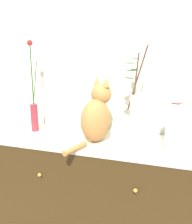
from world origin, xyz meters
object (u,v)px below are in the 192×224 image
(vase_glass_clear, at_px, (136,112))
(bowl_porcelain, at_px, (136,140))
(sideboard, at_px, (96,197))
(cat_sitting, at_px, (96,115))
(jar_lidded_porcelain, at_px, (175,123))
(vase_slim_green, at_px, (34,109))

(vase_glass_clear, bearing_deg, bowl_porcelain, -43.74)
(sideboard, distance_m, cat_sitting, 0.58)
(bowl_porcelain, bearing_deg, vase_glass_clear, 136.26)
(jar_lidded_porcelain, bearing_deg, vase_slim_green, 176.54)
(bowl_porcelain, bearing_deg, cat_sitting, -177.75)
(cat_sitting, distance_m, bowl_porcelain, 0.28)
(vase_glass_clear, distance_m, jar_lidded_porcelain, 0.22)
(sideboard, xyz_separation_m, cat_sitting, (0.01, -0.02, 0.58))
(bowl_porcelain, xyz_separation_m, jar_lidded_porcelain, (0.22, -0.01, 0.13))
(vase_slim_green, xyz_separation_m, vase_glass_clear, (0.70, -0.05, 0.05))
(sideboard, relative_size, vase_slim_green, 2.17)
(vase_slim_green, xyz_separation_m, jar_lidded_porcelain, (0.92, -0.06, 0.01))
(bowl_porcelain, height_order, vase_glass_clear, vase_glass_clear)
(cat_sitting, height_order, jar_lidded_porcelain, cat_sitting)
(cat_sitting, distance_m, jar_lidded_porcelain, 0.46)
(cat_sitting, bearing_deg, vase_slim_green, 173.01)
(cat_sitting, bearing_deg, vase_glass_clear, 2.75)
(sideboard, relative_size, vase_glass_clear, 2.53)
(sideboard, relative_size, jar_lidded_porcelain, 3.80)
(cat_sitting, bearing_deg, bowl_porcelain, 2.25)
(vase_glass_clear, bearing_deg, cat_sitting, -177.25)
(sideboard, bearing_deg, vase_slim_green, 174.92)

